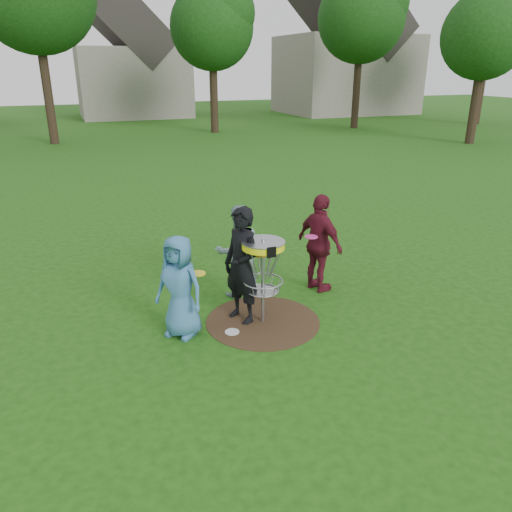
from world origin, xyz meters
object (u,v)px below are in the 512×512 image
object	(u,v)px
player_black	(242,266)
disc_golf_basket	(263,261)
player_blue	(180,287)
player_maroon	(320,244)
player_grey	(238,251)

from	to	relation	value
player_black	disc_golf_basket	world-z (taller)	player_black
player_blue	player_maroon	distance (m)	2.74
player_black	player_maroon	distance (m)	1.74
player_blue	player_maroon	size ratio (longest dim) A/B	0.89
player_black	player_grey	xyz separation A→B (m)	(0.24, 0.88, -0.10)
player_black	disc_golf_basket	bearing A→B (deg)	29.91
player_blue	player_maroon	xyz separation A→B (m)	(2.64, 0.70, 0.10)
player_grey	disc_golf_basket	size ratio (longest dim) A/B	1.18
player_maroon	disc_golf_basket	bearing A→B (deg)	103.60
player_black	disc_golf_basket	size ratio (longest dim) A/B	1.33
player_grey	disc_golf_basket	bearing A→B (deg)	95.55
player_blue	disc_golf_basket	distance (m)	1.30
player_blue	player_grey	distance (m)	1.59
player_blue	player_grey	bearing A→B (deg)	84.92
disc_golf_basket	player_maroon	bearing A→B (deg)	29.39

